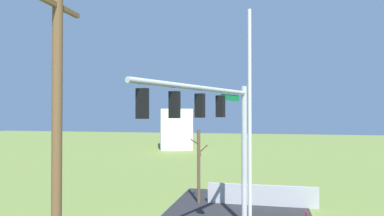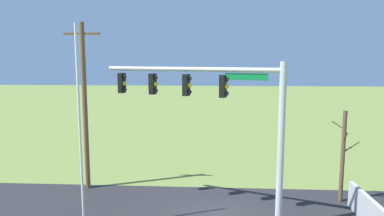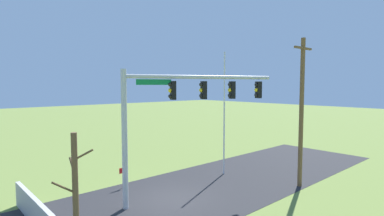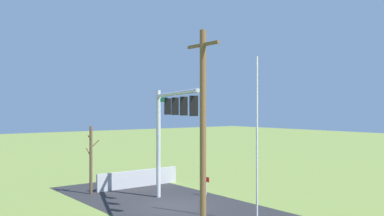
{
  "view_description": "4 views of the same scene",
  "coord_description": "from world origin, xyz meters",
  "px_view_note": "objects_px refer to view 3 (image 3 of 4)",
  "views": [
    {
      "loc": [
        -14.87,
        -1.67,
        5.55
      ],
      "look_at": [
        -2.01,
        1.16,
        5.75
      ],
      "focal_mm": 32.26,
      "sensor_mm": 36.0,
      "label": 1
    },
    {
      "loc": [
        -0.24,
        -14.57,
        6.97
      ],
      "look_at": [
        -1.22,
        1.66,
        4.73
      ],
      "focal_mm": 32.93,
      "sensor_mm": 36.0,
      "label": 2
    },
    {
      "loc": [
        9.82,
        12.49,
        6.1
      ],
      "look_at": [
        -1.03,
        0.48,
        4.89
      ],
      "focal_mm": 28.21,
      "sensor_mm": 36.0,
      "label": 3
    },
    {
      "loc": [
        -19.99,
        14.15,
        5.72
      ],
      "look_at": [
        -2.5,
        0.62,
        5.76
      ],
      "focal_mm": 38.84,
      "sensor_mm": 36.0,
      "label": 4
    }
  ],
  "objects_px": {
    "signal_mast": "(178,106)",
    "open_sign": "(124,173)",
    "bare_tree": "(75,198)",
    "flagpole": "(224,114)",
    "utility_pole": "(301,110)"
  },
  "relations": [
    {
      "from": "signal_mast",
      "to": "open_sign",
      "type": "height_order",
      "value": "signal_mast"
    },
    {
      "from": "bare_tree",
      "to": "flagpole",
      "type": "bearing_deg",
      "value": -162.25
    },
    {
      "from": "flagpole",
      "to": "utility_pole",
      "type": "xyz_separation_m",
      "value": [
        -1.55,
        4.77,
        0.44
      ]
    },
    {
      "from": "signal_mast",
      "to": "utility_pole",
      "type": "xyz_separation_m",
      "value": [
        -6.98,
        3.12,
        -0.45
      ]
    },
    {
      "from": "flagpole",
      "to": "signal_mast",
      "type": "bearing_deg",
      "value": 16.9
    },
    {
      "from": "utility_pole",
      "to": "open_sign",
      "type": "height_order",
      "value": "utility_pole"
    },
    {
      "from": "utility_pole",
      "to": "bare_tree",
      "type": "xyz_separation_m",
      "value": [
        13.15,
        -1.06,
        -2.29
      ]
    },
    {
      "from": "bare_tree",
      "to": "signal_mast",
      "type": "bearing_deg",
      "value": -161.51
    },
    {
      "from": "open_sign",
      "to": "bare_tree",
      "type": "bearing_deg",
      "value": 49.06
    },
    {
      "from": "signal_mast",
      "to": "open_sign",
      "type": "bearing_deg",
      "value": -73.6
    },
    {
      "from": "bare_tree",
      "to": "utility_pole",
      "type": "bearing_deg",
      "value": 175.41
    },
    {
      "from": "flagpole",
      "to": "bare_tree",
      "type": "xyz_separation_m",
      "value": [
        11.6,
        3.72,
        -1.85
      ]
    },
    {
      "from": "bare_tree",
      "to": "open_sign",
      "type": "bearing_deg",
      "value": -130.94
    },
    {
      "from": "bare_tree",
      "to": "open_sign",
      "type": "xyz_separation_m",
      "value": [
        -5.06,
        -5.84,
        -1.42
      ]
    },
    {
      "from": "signal_mast",
      "to": "bare_tree",
      "type": "xyz_separation_m",
      "value": [
        6.18,
        2.07,
        -2.74
      ]
    }
  ]
}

